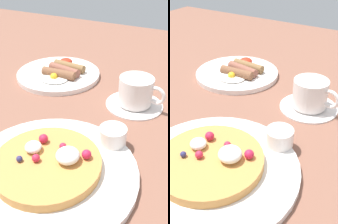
# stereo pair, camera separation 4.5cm
# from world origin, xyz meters

# --- Properties ---
(ground_plane) EXTENTS (1.77, 1.49, 0.03)m
(ground_plane) POSITION_xyz_m (0.00, 0.00, -0.01)
(ground_plane) COLOR brown
(pancake_plate) EXTENTS (0.30, 0.30, 0.01)m
(pancake_plate) POSITION_xyz_m (0.05, -0.17, 0.01)
(pancake_plate) COLOR white
(pancake_plate) RESTS_ON ground_plane
(pancake_with_berries) EXTENTS (0.18, 0.18, 0.04)m
(pancake_with_berries) POSITION_xyz_m (0.04, -0.17, 0.02)
(pancake_with_berries) COLOR #CA8743
(pancake_with_berries) RESTS_ON pancake_plate
(syrup_ramekin) EXTENTS (0.05, 0.05, 0.03)m
(syrup_ramekin) POSITION_xyz_m (0.12, -0.06, 0.03)
(syrup_ramekin) COLOR white
(syrup_ramekin) RESTS_ON pancake_plate
(breakfast_plate) EXTENTS (0.23, 0.23, 0.01)m
(breakfast_plate) POSITION_xyz_m (-0.13, 0.16, 0.01)
(breakfast_plate) COLOR white
(breakfast_plate) RESTS_ON ground_plane
(fried_breakfast) EXTENTS (0.10, 0.15, 0.03)m
(fried_breakfast) POSITION_xyz_m (-0.12, 0.16, 0.02)
(fried_breakfast) COLOR brown
(fried_breakfast) RESTS_ON breakfast_plate
(coffee_saucer) EXTENTS (0.13, 0.13, 0.01)m
(coffee_saucer) POSITION_xyz_m (0.11, 0.11, 0.00)
(coffee_saucer) COLOR white
(coffee_saucer) RESTS_ON ground_plane
(coffee_cup) EXTENTS (0.11, 0.08, 0.06)m
(coffee_cup) POSITION_xyz_m (0.11, 0.11, 0.04)
(coffee_cup) COLOR white
(coffee_cup) RESTS_ON coffee_saucer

